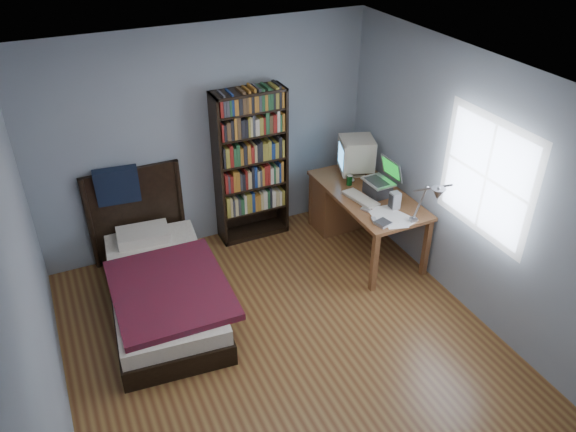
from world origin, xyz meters
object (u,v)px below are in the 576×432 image
at_px(desk, 347,200).
at_px(speaker, 395,200).
at_px(crt_monitor, 355,154).
at_px(bed, 160,283).
at_px(soda_can, 349,180).
at_px(bookshelf, 251,166).
at_px(laptop, 379,185).
at_px(desk_lamp, 434,196).
at_px(keyboard, 361,198).

height_order(desk, speaker, speaker).
bearing_deg(crt_monitor, bed, -169.83).
bearing_deg(bed, soda_can, 5.79).
xyz_separation_m(bookshelf, bed, (-1.32, -0.80, -0.65)).
bearing_deg(laptop, desk_lamp, -96.44).
distance_m(crt_monitor, desk_lamp, 1.58).
bearing_deg(bed, desk, 9.46).
xyz_separation_m(desk, crt_monitor, (0.09, 0.05, 0.57)).
height_order(keyboard, soda_can, soda_can).
distance_m(laptop, desk_lamp, 1.11).
bearing_deg(speaker, keyboard, 127.77).
bearing_deg(keyboard, speaker, -64.16).
xyz_separation_m(crt_monitor, soda_can, (-0.18, -0.21, -0.20)).
bearing_deg(crt_monitor, bookshelf, 162.60).
xyz_separation_m(desk, soda_can, (-0.09, -0.16, 0.38)).
height_order(desk, desk_lamp, desk_lamp).
xyz_separation_m(keyboard, bookshelf, (-0.91, 0.91, 0.16)).
distance_m(speaker, soda_can, 0.67).
relative_size(desk_lamp, soda_can, 5.74).
bearing_deg(keyboard, desk, 62.03).
bearing_deg(speaker, crt_monitor, 89.70).
height_order(soda_can, bookshelf, bookshelf).
distance_m(laptop, bed, 2.54).
height_order(keyboard, speaker, speaker).
bearing_deg(bed, laptop, -2.09).
height_order(speaker, soda_can, speaker).
relative_size(keyboard, soda_can, 3.76).
bearing_deg(desk, bookshelf, 158.95).
bearing_deg(soda_can, desk_lamp, -87.00).
height_order(desk, laptop, laptop).
relative_size(desk, desk_lamp, 2.26).
xyz_separation_m(crt_monitor, laptop, (0.00, -0.53, -0.14)).
distance_m(laptop, soda_can, 0.38).
xyz_separation_m(desk_lamp, soda_can, (-0.07, 1.34, -0.48)).
xyz_separation_m(desk, speaker, (0.08, -0.81, 0.41)).
height_order(desk_lamp, speaker, desk_lamp).
bearing_deg(laptop, bed, 177.91).
bearing_deg(desk, bed, -170.54).
bearing_deg(speaker, desk, 96.10).
distance_m(desk_lamp, bookshelf, 2.20).
relative_size(crt_monitor, bookshelf, 0.28).
relative_size(laptop, keyboard, 0.93).
distance_m(speaker, bed, 2.55).
height_order(laptop, bed, bed).
xyz_separation_m(laptop, speaker, (-0.01, -0.32, -0.02)).
height_order(desk_lamp, keyboard, desk_lamp).
xyz_separation_m(keyboard, speaker, (0.23, -0.30, 0.08)).
xyz_separation_m(soda_can, bookshelf, (-0.96, 0.57, 0.12)).
xyz_separation_m(crt_monitor, bed, (-2.47, -0.44, -0.73)).
xyz_separation_m(speaker, soda_can, (-0.17, 0.64, -0.04)).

